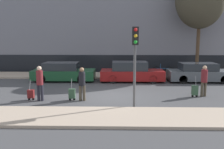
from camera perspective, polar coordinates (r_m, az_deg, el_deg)
ground_plane at (r=14.02m, az=-0.39°, el=-4.98°), size 80.00×80.00×0.00m
sidewalk_near at (r=10.40m, az=-1.05°, el=-9.63°), size 28.00×2.50×0.12m
sidewalk_far at (r=20.87m, az=0.22°, el=-0.20°), size 28.00×3.00×0.12m
building_facade at (r=24.16m, az=0.41°, el=12.69°), size 28.00×2.66×9.94m
parked_car_0 at (r=18.90m, az=-11.09°, el=0.49°), size 4.58×1.82×1.39m
parked_car_1 at (r=18.45m, az=4.45°, el=0.51°), size 4.61×1.85×1.46m
parked_car_2 at (r=19.38m, az=19.36°, el=0.35°), size 4.63×1.85×1.38m
pedestrian_left at (r=13.39m, az=-16.19°, el=-1.44°), size 0.35×0.34×1.82m
trolley_left at (r=13.81m, az=-18.05°, el=-4.23°), size 0.34×0.29×1.09m
pedestrian_center at (r=12.96m, az=-6.88°, el=-1.71°), size 0.35×0.34×1.74m
trolley_center at (r=13.23m, az=-9.14°, el=-4.32°), size 0.34×0.29×1.15m
pedestrian_right at (r=14.69m, az=20.31°, el=-0.97°), size 0.34×0.34×1.73m
trolley_right at (r=14.49m, az=18.41°, el=-3.45°), size 0.34×0.29×1.18m
traffic_light at (r=11.29m, az=5.29°, el=5.36°), size 0.28×0.47×3.75m
parked_bicycle at (r=20.98m, az=11.49°, el=0.86°), size 1.77×0.06×0.96m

